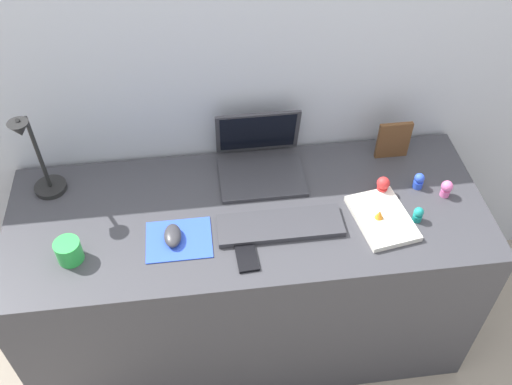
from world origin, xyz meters
name	(u,v)px	position (x,y,z in m)	size (l,w,h in m)	color
ground_plane	(250,328)	(0.00, 0.00, 0.00)	(6.00, 6.00, 0.00)	gray
back_wall	(238,153)	(0.00, 0.35, 0.70)	(2.82, 0.05, 1.39)	#B2B7C1
desk	(249,277)	(0.00, 0.00, 0.37)	(1.62, 0.62, 0.74)	#38383D
laptop	(260,157)	(0.07, 0.21, 0.79)	(0.30, 0.26, 0.21)	#333338
keyboard	(280,225)	(0.10, -0.08, 0.75)	(0.41, 0.13, 0.02)	#333338
mousepad	(179,240)	(-0.23, -0.09, 0.74)	(0.21, 0.17, 0.00)	blue
mouse	(173,236)	(-0.25, -0.09, 0.76)	(0.06, 0.10, 0.03)	#333338
cell_phone	(246,255)	(-0.03, -0.18, 0.74)	(0.06, 0.13, 0.01)	black
desk_lamp	(37,159)	(-0.67, 0.16, 0.91)	(0.11, 0.16, 0.37)	black
notebook_pad	(382,218)	(0.44, -0.09, 0.75)	(0.17, 0.24, 0.02)	silver
picture_frame	(393,140)	(0.55, 0.21, 0.81)	(0.12, 0.02, 0.15)	brown
coffee_mug	(69,251)	(-0.57, -0.13, 0.78)	(0.08, 0.08, 0.08)	green
toy_figurine_red	(383,185)	(0.47, 0.03, 0.78)	(0.04, 0.04, 0.07)	red
toy_figurine_orange	(379,216)	(0.42, -0.10, 0.77)	(0.05, 0.05, 0.05)	orange
toy_figurine_blue	(419,181)	(0.60, 0.04, 0.77)	(0.03, 0.03, 0.06)	blue
toy_figurine_pink	(446,188)	(0.68, -0.01, 0.77)	(0.04, 0.04, 0.06)	pink
toy_figurine_teal	(418,214)	(0.55, -0.11, 0.77)	(0.03, 0.03, 0.06)	teal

